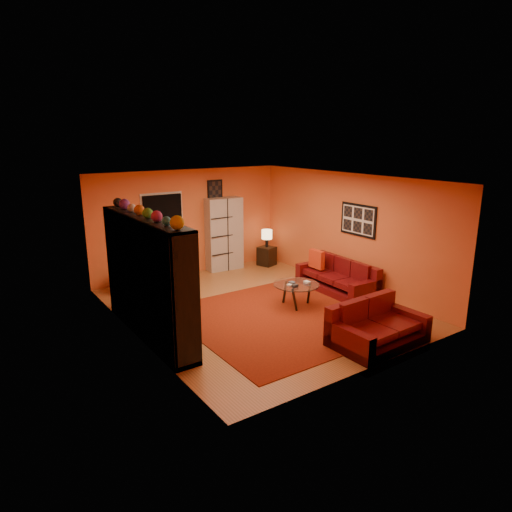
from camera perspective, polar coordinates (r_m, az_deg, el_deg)
floor at (r=9.33m, az=0.17°, el=-6.49°), size 6.00×6.00×0.00m
ceiling at (r=8.72m, az=0.18°, el=9.63°), size 6.00×6.00×0.00m
wall_back at (r=11.48m, az=-8.39°, el=4.19°), size 6.00×0.00×6.00m
wall_front at (r=6.78m, az=14.77°, el=-3.66°), size 6.00×0.00×6.00m
wall_left at (r=7.84m, az=-15.05°, el=-1.17°), size 0.00×6.00×6.00m
wall_right at (r=10.52m, az=11.47°, el=3.08°), size 0.00×6.00×6.00m
rug at (r=8.86m, az=3.30°, el=-7.67°), size 3.60×3.60×0.01m
doorway at (r=11.21m, az=-11.45°, el=2.34°), size 0.95×0.10×2.04m
wall_art_right at (r=10.25m, az=12.67°, el=4.42°), size 0.03×1.00×0.70m
wall_art_back at (r=11.69m, az=-5.16°, el=8.20°), size 0.42×0.03×0.52m
entertainment_unit at (r=7.98m, az=-13.41°, el=-2.65°), size 0.45×3.00×2.10m
tv at (r=7.99m, az=-13.01°, el=-2.94°), size 0.99×0.13×0.57m
sofa at (r=10.42m, az=10.33°, el=-2.73°), size 0.89×2.00×0.85m
loveseat at (r=8.01m, az=14.57°, el=-8.51°), size 1.62×1.00×0.85m
throw_pillow at (r=10.60m, az=7.59°, el=-0.40°), size 0.12×0.42×0.42m
coffee_table at (r=9.32m, az=5.06°, el=-3.79°), size 0.93×0.93×0.47m
storage_cabinet at (r=11.78m, az=-4.04°, el=2.77°), size 0.96×0.48×1.87m
bowl_chair at (r=10.59m, az=-15.96°, el=-2.79°), size 0.66×0.66×0.54m
side_table at (r=12.26m, az=1.35°, el=0.00°), size 0.51×0.51×0.50m
table_lamp at (r=12.13m, az=1.37°, el=2.65°), size 0.28×0.28×0.47m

